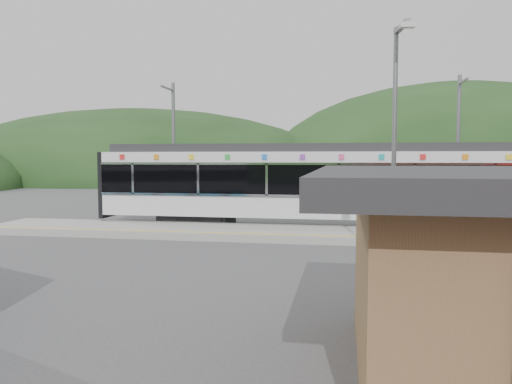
# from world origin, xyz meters

# --- Properties ---
(ground) EXTENTS (120.00, 120.00, 0.00)m
(ground) POSITION_xyz_m (0.00, 0.00, 0.00)
(ground) COLOR #4C4C4F
(ground) RESTS_ON ground
(hills) EXTENTS (146.00, 149.00, 26.00)m
(hills) POSITION_xyz_m (6.19, 5.29, 0.00)
(hills) COLOR #1E3D19
(hills) RESTS_ON ground
(platform) EXTENTS (26.00, 3.20, 0.30)m
(platform) POSITION_xyz_m (0.00, 3.30, 0.15)
(platform) COLOR #9E9E99
(platform) RESTS_ON ground
(yellow_line) EXTENTS (26.00, 0.10, 0.01)m
(yellow_line) POSITION_xyz_m (0.00, 2.00, 0.30)
(yellow_line) COLOR yellow
(yellow_line) RESTS_ON platform
(train) EXTENTS (20.44, 3.01, 3.74)m
(train) POSITION_xyz_m (1.06, 6.00, 2.06)
(train) COLOR black
(train) RESTS_ON ground
(catenary_mast_west) EXTENTS (0.18, 1.80, 7.00)m
(catenary_mast_west) POSITION_xyz_m (-7.00, 8.56, 3.65)
(catenary_mast_west) COLOR slate
(catenary_mast_west) RESTS_ON ground
(catenary_mast_east) EXTENTS (0.18, 1.80, 7.00)m
(catenary_mast_east) POSITION_xyz_m (7.00, 8.56, 3.65)
(catenary_mast_east) COLOR slate
(catenary_mast_east) RESTS_ON ground
(lamp_post) EXTENTS (0.37, 1.14, 6.43)m
(lamp_post) POSITION_xyz_m (3.01, -3.15, 3.83)
(lamp_post) COLOR slate
(lamp_post) RESTS_ON ground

